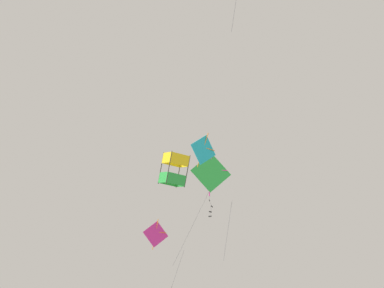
{
  "coord_description": "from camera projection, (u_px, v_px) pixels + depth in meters",
  "views": [
    {
      "loc": [
        -21.43,
        -25.76,
        0.5
      ],
      "look_at": [
        1.22,
        -1.92,
        19.0
      ],
      "focal_mm": 64.91,
      "sensor_mm": 36.0,
      "label": 1
    }
  ],
  "objects": [
    {
      "name": "kite_diamond_near_right",
      "position": [
        203.0,
        150.0,
        27.73
      ],
      "size": [
        1.28,
        0.57,
        1.38
      ],
      "rotation": [
        0.38,
        0.0,
        6.46
      ],
      "color": "#1EB2C6"
    },
    {
      "name": "kite_diamond_far_centre",
      "position": [
        156.0,
        235.0,
        40.5
      ],
      "size": [
        2.63,
        1.39,
        8.58
      ],
      "rotation": [
        0.32,
        0.0,
        6.11
      ],
      "color": "#DB2D93"
    },
    {
      "name": "kite_box_upper_right",
      "position": [
        174.0,
        170.0,
        47.95
      ],
      "size": [
        3.95,
        3.08,
        9.11
      ],
      "rotation": [
        0.39,
        0.0,
        6.01
      ],
      "color": "yellow"
    },
    {
      "name": "kite_diamond_low_drifter",
      "position": [
        211.0,
        173.0,
        38.3
      ],
      "size": [
        2.45,
        1.74,
        6.82
      ],
      "rotation": [
        0.18,
        0.0,
        5.88
      ],
      "color": "green"
    }
  ]
}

